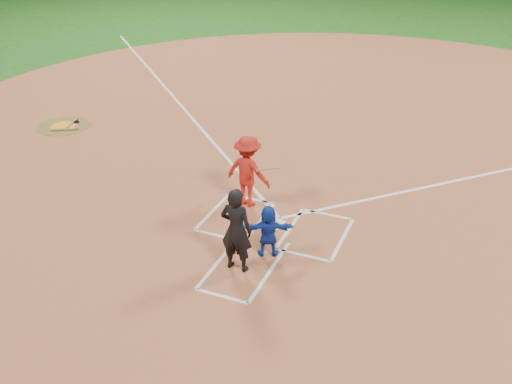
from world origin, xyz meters
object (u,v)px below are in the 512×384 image
at_px(home_plate, 275,224).
at_px(on_deck_circle, 64,126).
at_px(batter_at_plate, 248,171).
at_px(catcher, 268,231).
at_px(umpire, 236,230).

bearing_deg(home_plate, on_deck_circle, -19.86).
distance_m(on_deck_circle, batter_at_plate, 7.98).
bearing_deg(on_deck_circle, home_plate, -19.86).
bearing_deg(batter_at_plate, home_plate, -34.75).
distance_m(catcher, umpire, 0.87).
bearing_deg(on_deck_circle, batter_at_plate, -17.71).
bearing_deg(home_plate, umpire, 86.61).
height_order(home_plate, batter_at_plate, batter_at_plate).
height_order(catcher, umpire, umpire).
height_order(on_deck_circle, batter_at_plate, batter_at_plate).
bearing_deg(on_deck_circle, umpire, -30.40).
bearing_deg(on_deck_circle, catcher, -25.70).
xyz_separation_m(on_deck_circle, catcher, (8.80, -4.23, 0.57)).
height_order(home_plate, catcher, catcher).
height_order(catcher, batter_at_plate, batter_at_plate).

